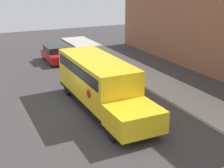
# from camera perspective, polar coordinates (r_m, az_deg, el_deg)

# --- Properties ---
(ground_plane) EXTENTS (60.00, 60.00, 0.00)m
(ground_plane) POSITION_cam_1_polar(r_m,az_deg,el_deg) (18.77, -4.60, -4.55)
(ground_plane) COLOR #3A3838
(sidewalk_strip) EXTENTS (44.00, 3.00, 0.15)m
(sidewalk_strip) POSITION_cam_1_polar(r_m,az_deg,el_deg) (21.73, 11.58, -1.33)
(sidewalk_strip) COLOR #B2ADA3
(sidewalk_strip) RESTS_ON ground
(school_bus) EXTENTS (9.34, 2.57, 2.89)m
(school_bus) POSITION_cam_1_polar(r_m,az_deg,el_deg) (18.44, -2.29, 0.54)
(school_bus) COLOR yellow
(school_bus) RESTS_ON ground
(parked_car) EXTENTS (4.18, 1.83, 1.44)m
(parked_car) POSITION_cam_1_polar(r_m,az_deg,el_deg) (29.40, -10.26, 5.41)
(parked_car) COLOR red
(parked_car) RESTS_ON ground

